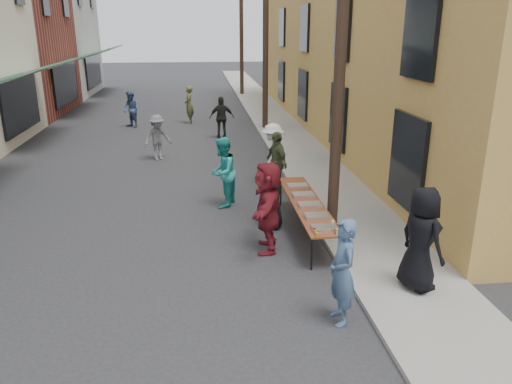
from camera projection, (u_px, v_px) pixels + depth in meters
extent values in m
plane|color=#28282B|center=(136.00, 305.00, 8.69)|extent=(120.00, 120.00, 0.00)
cube|color=gray|center=(280.00, 128.00, 23.35)|extent=(2.20, 60.00, 0.10)
cube|color=gray|center=(27.00, 27.00, 33.46)|extent=(8.00, 8.00, 9.00)
cube|color=gold|center=(425.00, 16.00, 21.51)|extent=(10.00, 28.00, 10.00)
cylinder|color=#2D2116|center=(342.00, 32.00, 10.56)|extent=(0.26, 0.26, 9.00)
cylinder|color=#2D2116|center=(266.00, 28.00, 21.86)|extent=(0.26, 0.26, 9.00)
cylinder|color=#2D2116|center=(241.00, 27.00, 33.15)|extent=(0.26, 0.26, 9.00)
cube|color=brown|center=(307.00, 203.00, 11.52)|extent=(0.70, 4.00, 0.04)
cylinder|color=black|center=(312.00, 254.00, 9.84)|extent=(0.04, 0.04, 0.71)
cylinder|color=black|center=(340.00, 252.00, 9.90)|extent=(0.04, 0.04, 0.71)
cylinder|color=black|center=(281.00, 193.00, 13.37)|extent=(0.04, 0.04, 0.71)
cylinder|color=black|center=(302.00, 192.00, 13.44)|extent=(0.04, 0.04, 0.71)
cube|color=maroon|center=(324.00, 228.00, 9.95)|extent=(0.50, 0.33, 0.08)
cube|color=#B2B2B7|center=(317.00, 216.00, 10.56)|extent=(0.50, 0.33, 0.08)
cube|color=tan|center=(310.00, 205.00, 11.22)|extent=(0.50, 0.33, 0.08)
cube|color=#B2B2B7|center=(303.00, 195.00, 11.88)|extent=(0.50, 0.33, 0.08)
cube|color=tan|center=(297.00, 186.00, 12.53)|extent=(0.50, 0.33, 0.08)
cylinder|color=#A57F26|center=(317.00, 235.00, 9.64)|extent=(0.07, 0.07, 0.08)
cylinder|color=#A57F26|center=(316.00, 233.00, 9.73)|extent=(0.07, 0.07, 0.08)
cylinder|color=#A57F26|center=(315.00, 231.00, 9.83)|extent=(0.07, 0.07, 0.08)
cylinder|color=tan|center=(337.00, 232.00, 9.73)|extent=(0.08, 0.08, 0.12)
imported|color=black|center=(272.00, 196.00, 11.81)|extent=(0.54, 0.79, 1.58)
imported|color=#436083|center=(342.00, 272.00, 7.95)|extent=(0.47, 0.68, 1.80)
imported|color=teal|center=(223.00, 172.00, 13.17)|extent=(1.00, 1.11, 1.88)
imported|color=white|center=(273.00, 154.00, 15.01)|extent=(1.08, 1.38, 1.87)
imported|color=#4A5732|center=(276.00, 162.00, 14.33)|extent=(0.77, 1.13, 1.79)
imported|color=maroon|center=(268.00, 207.00, 10.54)|extent=(0.86, 1.90, 1.97)
imported|color=black|center=(421.00, 239.00, 8.79)|extent=(0.89, 1.09, 1.92)
imported|color=slate|center=(158.00, 137.00, 17.83)|extent=(1.21, 1.06, 1.62)
imported|color=black|center=(222.00, 117.00, 21.27)|extent=(1.05, 0.46, 1.77)
imported|color=brown|center=(189.00, 105.00, 24.47)|extent=(0.47, 0.68, 1.82)
imported|color=#41547D|center=(131.00, 110.00, 23.46)|extent=(1.04, 1.04, 1.70)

